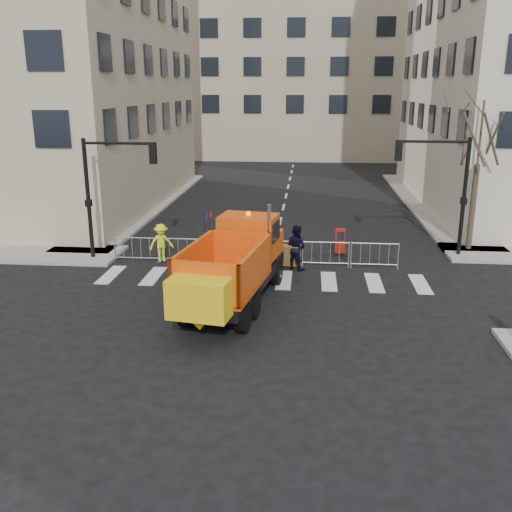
# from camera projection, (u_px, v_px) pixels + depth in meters

# --- Properties ---
(ground) EXTENTS (120.00, 120.00, 0.00)m
(ground) POSITION_uv_depth(u_px,v_px,m) (254.00, 336.00, 17.83)
(ground) COLOR black
(ground) RESTS_ON ground
(sidewalk_back) EXTENTS (64.00, 5.00, 0.15)m
(sidewalk_back) POSITION_uv_depth(u_px,v_px,m) (272.00, 257.00, 25.92)
(sidewalk_back) COLOR gray
(sidewalk_back) RESTS_ON ground
(building_far) EXTENTS (30.00, 18.00, 24.00)m
(building_far) POSITION_uv_depth(u_px,v_px,m) (298.00, 45.00, 64.02)
(building_far) COLOR tan
(building_far) RESTS_ON ground
(traffic_light_left) EXTENTS (0.18, 0.18, 5.40)m
(traffic_light_left) POSITION_uv_depth(u_px,v_px,m) (88.00, 201.00, 24.93)
(traffic_light_left) COLOR black
(traffic_light_left) RESTS_ON ground
(traffic_light_right) EXTENTS (0.18, 0.18, 5.40)m
(traffic_light_right) POSITION_uv_depth(u_px,v_px,m) (464.00, 199.00, 25.37)
(traffic_light_right) COLOR black
(traffic_light_right) RESTS_ON ground
(crowd_barriers) EXTENTS (12.60, 0.60, 1.10)m
(crowd_barriers) POSITION_uv_depth(u_px,v_px,m) (253.00, 252.00, 24.99)
(crowd_barriers) COLOR #9EA0A5
(crowd_barriers) RESTS_ON ground
(street_tree) EXTENTS (3.00, 3.00, 7.50)m
(street_tree) POSITION_uv_depth(u_px,v_px,m) (476.00, 172.00, 25.96)
(street_tree) COLOR #382B21
(street_tree) RESTS_ON ground
(plow_truck) EXTENTS (3.87, 9.19, 3.46)m
(plow_truck) POSITION_uv_depth(u_px,v_px,m) (234.00, 264.00, 19.93)
(plow_truck) COLOR black
(plow_truck) RESTS_ON ground
(cop_a) EXTENTS (0.72, 0.58, 1.73)m
(cop_a) POSITION_uv_depth(u_px,v_px,m) (236.00, 249.00, 24.21)
(cop_a) COLOR black
(cop_a) RESTS_ON ground
(cop_b) EXTENTS (1.18, 1.12, 1.93)m
(cop_b) POSITION_uv_depth(u_px,v_px,m) (296.00, 247.00, 24.13)
(cop_b) COLOR black
(cop_b) RESTS_ON ground
(cop_c) EXTENTS (0.99, 1.26, 1.99)m
(cop_c) POSITION_uv_depth(u_px,v_px,m) (243.00, 250.00, 23.60)
(cop_c) COLOR black
(cop_c) RESTS_ON ground
(worker) EXTENTS (1.23, 1.07, 1.66)m
(worker) POSITION_uv_depth(u_px,v_px,m) (161.00, 243.00, 24.80)
(worker) COLOR #E1F41C
(worker) RESTS_ON sidewalk_back
(newspaper_box) EXTENTS (0.49, 0.44, 1.10)m
(newspaper_box) POSITION_uv_depth(u_px,v_px,m) (340.00, 241.00, 26.18)
(newspaper_box) COLOR maroon
(newspaper_box) RESTS_ON sidewalk_back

